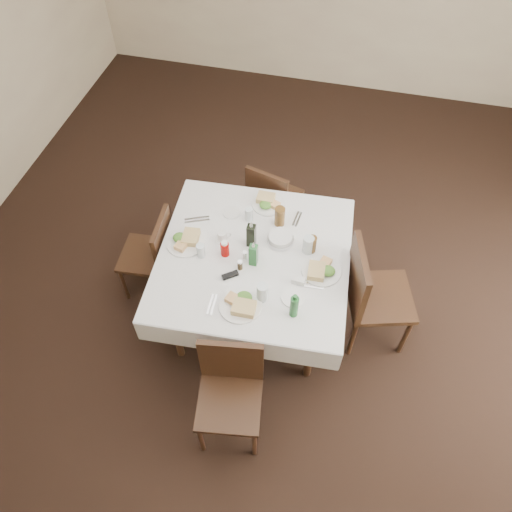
# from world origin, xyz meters

# --- Properties ---
(ground_plane) EXTENTS (7.00, 7.00, 0.00)m
(ground_plane) POSITION_xyz_m (0.00, 0.00, 0.00)
(ground_plane) COLOR black
(room_shell) EXTENTS (6.04, 7.04, 2.80)m
(room_shell) POSITION_xyz_m (0.00, 0.00, 1.71)
(room_shell) COLOR #C0AA8E
(room_shell) RESTS_ON ground
(dining_table) EXTENTS (1.51, 1.51, 0.76)m
(dining_table) POSITION_xyz_m (-0.20, -0.03, 0.69)
(dining_table) COLOR #321912
(dining_table) RESTS_ON ground
(chair_north) EXTENTS (0.49, 0.49, 0.84)m
(chair_north) POSITION_xyz_m (-0.26, 0.85, 0.48)
(chair_north) COLOR #321912
(chair_north) RESTS_ON ground
(chair_south) EXTENTS (0.49, 0.49, 0.90)m
(chair_south) POSITION_xyz_m (-0.14, -0.96, 0.51)
(chair_south) COLOR #321912
(chair_south) RESTS_ON ground
(chair_east) EXTENTS (0.59, 0.59, 1.01)m
(chair_east) POSITION_xyz_m (0.69, -0.02, 0.58)
(chair_east) COLOR #321912
(chair_east) RESTS_ON ground
(chair_west) EXTENTS (0.44, 0.44, 0.86)m
(chair_west) POSITION_xyz_m (-1.06, 0.02, 0.49)
(chair_west) COLOR #321912
(chair_west) RESTS_ON ground
(meal_north) EXTENTS (0.27, 0.27, 0.06)m
(meal_north) POSITION_xyz_m (-0.22, 0.50, 0.79)
(meal_north) COLOR white
(meal_north) RESTS_ON dining_table
(meal_south) EXTENTS (0.30, 0.30, 0.07)m
(meal_south) POSITION_xyz_m (-0.18, -0.48, 0.79)
(meal_south) COLOR white
(meal_south) RESTS_ON dining_table
(meal_east) EXTENTS (0.29, 0.29, 0.06)m
(meal_east) POSITION_xyz_m (0.31, -0.07, 0.79)
(meal_east) COLOR white
(meal_east) RESTS_ON dining_table
(meal_west) EXTENTS (0.29, 0.29, 0.06)m
(meal_west) POSITION_xyz_m (-0.73, -0.03, 0.79)
(meal_west) COLOR white
(meal_west) RESTS_ON dining_table
(side_plate_a) EXTENTS (0.14, 0.14, 0.01)m
(side_plate_a) POSITION_xyz_m (-0.48, 0.34, 0.77)
(side_plate_a) COLOR white
(side_plate_a) RESTS_ON dining_table
(side_plate_b) EXTENTS (0.18, 0.18, 0.01)m
(side_plate_b) POSITION_xyz_m (0.15, -0.33, 0.77)
(side_plate_b) COLOR white
(side_plate_b) RESTS_ON dining_table
(water_n) EXTENTS (0.06, 0.06, 0.12)m
(water_n) POSITION_xyz_m (-0.32, 0.31, 0.82)
(water_n) COLOR silver
(water_n) RESTS_ON dining_table
(water_s) EXTENTS (0.08, 0.08, 0.15)m
(water_s) POSITION_xyz_m (-0.05, -0.39, 0.84)
(water_s) COLOR silver
(water_s) RESTS_ON dining_table
(water_e) EXTENTS (0.08, 0.08, 0.15)m
(water_e) POSITION_xyz_m (0.18, 0.10, 0.84)
(water_e) COLOR silver
(water_e) RESTS_ON dining_table
(water_w) EXTENTS (0.06, 0.06, 0.12)m
(water_w) POSITION_xyz_m (-0.58, -0.13, 0.82)
(water_w) COLOR silver
(water_w) RESTS_ON dining_table
(iced_tea_a) EXTENTS (0.08, 0.08, 0.17)m
(iced_tea_a) POSITION_xyz_m (-0.08, 0.32, 0.85)
(iced_tea_a) COLOR brown
(iced_tea_a) RESTS_ON dining_table
(iced_tea_b) EXTENTS (0.07, 0.07, 0.15)m
(iced_tea_b) POSITION_xyz_m (0.20, 0.11, 0.83)
(iced_tea_b) COLOR brown
(iced_tea_b) RESTS_ON dining_table
(bread_basket) EXTENTS (0.20, 0.20, 0.07)m
(bread_basket) POSITION_xyz_m (-0.04, 0.14, 0.79)
(bread_basket) COLOR silver
(bread_basket) RESTS_ON dining_table
(oil_cruet_dark) EXTENTS (0.06, 0.06, 0.26)m
(oil_cruet_dark) POSITION_xyz_m (-0.25, 0.07, 0.87)
(oil_cruet_dark) COLOR black
(oil_cruet_dark) RESTS_ON dining_table
(oil_cruet_green) EXTENTS (0.06, 0.06, 0.24)m
(oil_cruet_green) POSITION_xyz_m (-0.19, -0.10, 0.87)
(oil_cruet_green) COLOR #21642A
(oil_cruet_green) RESTS_ON dining_table
(ketchup_bottle) EXTENTS (0.06, 0.06, 0.14)m
(ketchup_bottle) POSITION_xyz_m (-0.41, -0.07, 0.83)
(ketchup_bottle) COLOR #B30501
(ketchup_bottle) RESTS_ON dining_table
(salt_shaker) EXTENTS (0.03, 0.03, 0.07)m
(salt_shaker) POSITION_xyz_m (-0.26, -0.07, 0.80)
(salt_shaker) COLOR white
(salt_shaker) RESTS_ON dining_table
(pepper_shaker) EXTENTS (0.04, 0.04, 0.08)m
(pepper_shaker) POSITION_xyz_m (-0.27, -0.17, 0.80)
(pepper_shaker) COLOR #41301B
(pepper_shaker) RESTS_ON dining_table
(coffee_mug) EXTENTS (0.12, 0.11, 0.08)m
(coffee_mug) POSITION_xyz_m (-0.47, 0.06, 0.80)
(coffee_mug) COLOR white
(coffee_mug) RESTS_ON dining_table
(sunglasses) EXTENTS (0.12, 0.10, 0.03)m
(sunglasses) POSITION_xyz_m (-0.32, -0.26, 0.77)
(sunglasses) COLOR black
(sunglasses) RESTS_ON dining_table
(green_bottle) EXTENTS (0.06, 0.06, 0.22)m
(green_bottle) POSITION_xyz_m (0.18, -0.46, 0.86)
(green_bottle) COLOR #21642A
(green_bottle) RESTS_ON dining_table
(sugar_caddy) EXTENTS (0.10, 0.06, 0.05)m
(sugar_caddy) POSITION_xyz_m (0.17, -0.20, 0.79)
(sugar_caddy) COLOR white
(sugar_caddy) RESTS_ON dining_table
(cutlery_n) EXTENTS (0.06, 0.16, 0.01)m
(cutlery_n) POSITION_xyz_m (0.04, 0.40, 0.77)
(cutlery_n) COLOR silver
(cutlery_n) RESTS_ON dining_table
(cutlery_s) EXTENTS (0.05, 0.17, 0.01)m
(cutlery_s) POSITION_xyz_m (-0.38, -0.52, 0.77)
(cutlery_s) COLOR silver
(cutlery_s) RESTS_ON dining_table
(cutlery_e) EXTENTS (0.19, 0.06, 0.01)m
(cutlery_e) POSITION_xyz_m (0.25, -0.20, 0.77)
(cutlery_e) COLOR silver
(cutlery_e) RESTS_ON dining_table
(cutlery_w) EXTENTS (0.20, 0.12, 0.01)m
(cutlery_w) POSITION_xyz_m (-0.72, 0.20, 0.77)
(cutlery_w) COLOR silver
(cutlery_w) RESTS_ON dining_table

